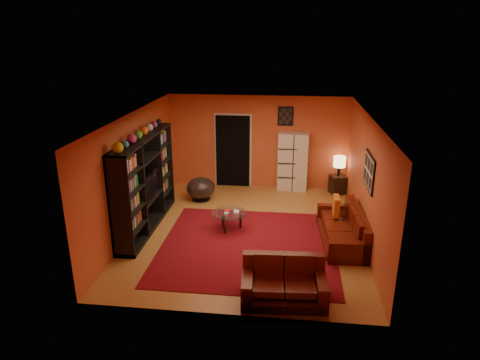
# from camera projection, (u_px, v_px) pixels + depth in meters

# --- Properties ---
(floor) EXTENTS (6.00, 6.00, 0.00)m
(floor) POSITION_uv_depth(u_px,v_px,m) (247.00, 231.00, 9.58)
(floor) COLOR olive
(floor) RESTS_ON ground
(ceiling) EXTENTS (6.00, 6.00, 0.00)m
(ceiling) POSITION_uv_depth(u_px,v_px,m) (247.00, 116.00, 8.72)
(ceiling) COLOR white
(ceiling) RESTS_ON wall_back
(wall_back) EXTENTS (6.00, 0.00, 6.00)m
(wall_back) POSITION_uv_depth(u_px,v_px,m) (258.00, 142.00, 11.97)
(wall_back) COLOR #C04E2A
(wall_back) RESTS_ON floor
(wall_front) EXTENTS (6.00, 0.00, 6.00)m
(wall_front) POSITION_uv_depth(u_px,v_px,m) (226.00, 241.00, 6.34)
(wall_front) COLOR #C04E2A
(wall_front) RESTS_ON floor
(wall_left) EXTENTS (0.00, 6.00, 6.00)m
(wall_left) POSITION_uv_depth(u_px,v_px,m) (134.00, 172.00, 9.43)
(wall_left) COLOR #C04E2A
(wall_left) RESTS_ON floor
(wall_right) EXTENTS (0.00, 6.00, 6.00)m
(wall_right) POSITION_uv_depth(u_px,v_px,m) (366.00, 181.00, 8.88)
(wall_right) COLOR #C04E2A
(wall_right) RESTS_ON floor
(rug) EXTENTS (3.60, 3.60, 0.01)m
(rug) POSITION_uv_depth(u_px,v_px,m) (248.00, 246.00, 8.91)
(rug) COLOR #560912
(rug) RESTS_ON floor
(doorway) EXTENTS (0.95, 0.10, 2.04)m
(doorway) POSITION_uv_depth(u_px,v_px,m) (233.00, 151.00, 12.10)
(doorway) COLOR black
(doorway) RESTS_ON floor
(wall_art_right) EXTENTS (0.03, 1.00, 0.70)m
(wall_art_right) POSITION_uv_depth(u_px,v_px,m) (369.00, 172.00, 8.50)
(wall_art_right) COLOR black
(wall_art_right) RESTS_ON wall_right
(wall_art_back) EXTENTS (0.42, 0.03, 0.52)m
(wall_art_back) POSITION_uv_depth(u_px,v_px,m) (286.00, 116.00, 11.62)
(wall_art_back) COLOR black
(wall_art_back) RESTS_ON wall_back
(entertainment_unit) EXTENTS (0.45, 3.00, 2.10)m
(entertainment_unit) POSITION_uv_depth(u_px,v_px,m) (145.00, 183.00, 9.49)
(entertainment_unit) COLOR black
(entertainment_unit) RESTS_ON floor
(tv) EXTENTS (0.99, 0.13, 0.57)m
(tv) POSITION_uv_depth(u_px,v_px,m) (149.00, 184.00, 9.58)
(tv) COLOR black
(tv) RESTS_ON entertainment_unit
(sofa) EXTENTS (0.94, 2.07, 0.85)m
(sofa) POSITION_uv_depth(u_px,v_px,m) (346.00, 229.00, 9.02)
(sofa) COLOR #450F09
(sofa) RESTS_ON rug
(loveseat) EXTENTS (1.44, 0.92, 0.85)m
(loveseat) POSITION_uv_depth(u_px,v_px,m) (284.00, 282.00, 7.12)
(loveseat) COLOR #450F09
(loveseat) RESTS_ON rug
(throw_pillow) EXTENTS (0.12, 0.42, 0.42)m
(throw_pillow) POSITION_uv_depth(u_px,v_px,m) (336.00, 206.00, 9.34)
(throw_pillow) COLOR #CC6016
(throw_pillow) RESTS_ON sofa
(coffee_table) EXTENTS (0.79, 0.79, 0.40)m
(coffee_table) POSITION_uv_depth(u_px,v_px,m) (229.00, 215.00, 9.56)
(coffee_table) COLOR silver
(coffee_table) RESTS_ON floor
(storage_cabinet) EXTENTS (0.84, 0.44, 1.63)m
(storage_cabinet) POSITION_uv_depth(u_px,v_px,m) (293.00, 162.00, 11.83)
(storage_cabinet) COLOR silver
(storage_cabinet) RESTS_ON floor
(bowl_chair) EXTENTS (0.76, 0.76, 0.61)m
(bowl_chair) POSITION_uv_depth(u_px,v_px,m) (201.00, 188.00, 11.26)
(bowl_chair) COLOR black
(bowl_chair) RESTS_ON floor
(side_table) EXTENTS (0.51, 0.51, 0.50)m
(side_table) POSITION_uv_depth(u_px,v_px,m) (338.00, 184.00, 11.76)
(side_table) COLOR black
(side_table) RESTS_ON floor
(table_lamp) EXTENTS (0.33, 0.33, 0.54)m
(table_lamp) POSITION_uv_depth(u_px,v_px,m) (340.00, 162.00, 11.55)
(table_lamp) COLOR black
(table_lamp) RESTS_ON side_table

